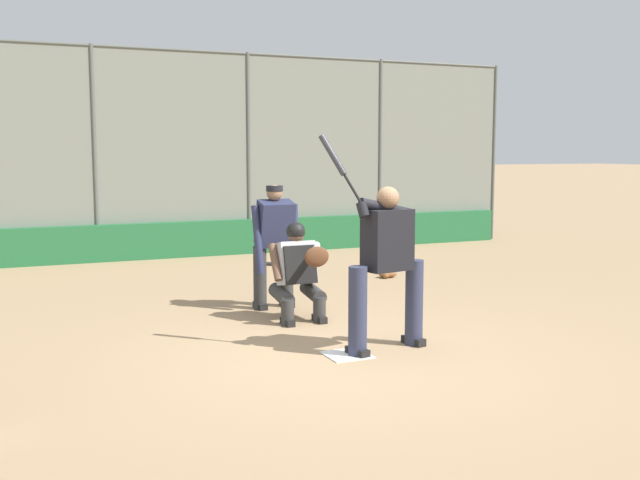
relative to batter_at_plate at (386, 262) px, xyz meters
name	(u,v)px	position (x,y,z in m)	size (l,w,h in m)	color
ground_plane	(347,355)	(0.45, 0.03, -0.92)	(160.00, 160.00, 0.00)	#9E7F5B
home_plate_marker	(347,355)	(0.45, 0.03, -0.91)	(0.43, 0.43, 0.01)	white
backstop_fence	(175,149)	(0.45, -7.57, 1.14)	(14.75, 0.08, 3.94)	#515651
padding_wall	(178,240)	(0.45, -7.47, -0.58)	(14.38, 0.18, 0.68)	#236638
bleachers_beyond	(195,219)	(-0.53, -10.07, -0.43)	(10.27, 2.50, 1.48)	slate
batter_at_plate	(386,262)	(0.00, 0.00, 0.00)	(1.11, 0.55, 2.21)	#2D334C
catcher_behind_plate	(298,270)	(0.32, -1.59, -0.30)	(0.63, 0.72, 1.19)	#333333
umpire_home	(274,243)	(0.34, -2.38, -0.06)	(0.65, 0.40, 1.61)	#333333
spare_bat_near_backstop	(274,264)	(-0.89, -5.77, -0.89)	(0.78, 0.48, 0.07)	black
fielding_glove_on_dirt	(388,274)	(-2.13, -3.86, -0.86)	(0.31, 0.24, 0.11)	brown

